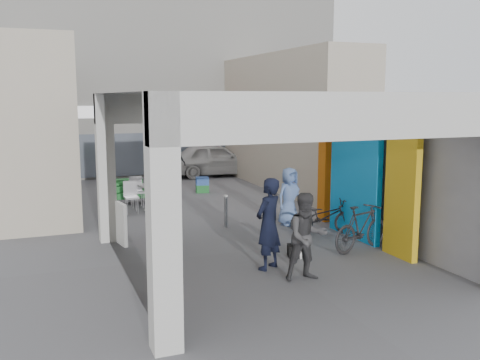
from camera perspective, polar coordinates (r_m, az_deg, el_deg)
name	(u,v)px	position (r m, az deg, el deg)	size (l,w,h in m)	color
ground	(256,250)	(12.18, 1.67, -7.47)	(90.00, 90.00, 0.00)	#505155
arcade_canopy	(295,151)	(11.23, 5.89, 3.08)	(6.40, 6.45, 6.40)	#B4B4AF
far_building	(138,84)	(25.19, -10.87, 10.01)	(18.00, 4.08, 8.00)	silver
plaza_bldg_left	(35,126)	(18.30, -21.04, 5.39)	(2.00, 9.00, 5.00)	#A79A8A
plaza_bldg_right	(289,121)	(20.41, 5.25, 6.24)	(2.00, 9.00, 5.00)	#A79A8A
bollard_left	(157,217)	(13.64, -8.80, -3.93)	(0.09, 0.09, 0.86)	gray
bollard_center	(226,212)	(14.15, -1.53, -3.38)	(0.09, 0.09, 0.84)	gray
bollard_right	(275,206)	(14.71, 3.74, -2.81)	(0.09, 0.09, 0.90)	gray
advert_board_near	(155,270)	(9.32, -9.09, -9.51)	(0.14, 0.55, 1.00)	white
advert_board_far	(122,224)	(12.76, -12.50, -4.57)	(0.19, 0.56, 1.00)	white
cafe_set	(145,198)	(16.74, -10.06, -1.90)	(1.57, 1.27, 0.95)	#A9A9AE
produce_stand	(128,194)	(17.61, -11.90, -1.50)	(1.20, 0.65, 0.79)	black
crate_stack	(202,185)	(19.33, -4.05, -0.51)	(0.51, 0.43, 0.56)	#1A5C24
border_collie	(296,245)	(11.61, 5.96, -6.94)	(0.25, 0.50, 0.69)	black
man_with_dog	(268,224)	(10.67, 3.06, -4.69)	(0.68, 0.44, 1.85)	black
man_back_turned	(307,237)	(10.13, 7.15, -6.03)	(0.81, 0.63, 1.67)	#38383A
man_elderly	(289,196)	(14.40, 5.29, -1.75)	(0.76, 0.50, 1.56)	#5D7BB5
man_crates	(171,164)	(20.04, -7.40, 1.67)	(1.10, 0.46, 1.88)	black
bicycle_front	(324,216)	(13.61, 8.92, -3.87)	(0.60, 1.72, 0.90)	black
bicycle_rear	(361,228)	(12.32, 12.83, -4.99)	(0.49, 1.74, 1.05)	black
white_van	(215,159)	(23.33, -2.67, 2.21)	(1.70, 4.23, 1.44)	silver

